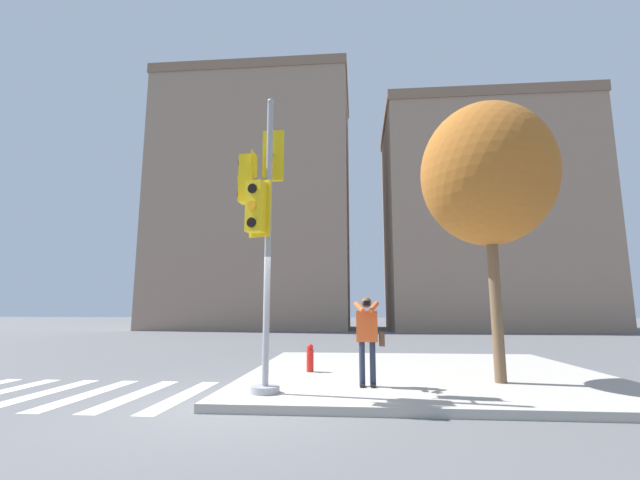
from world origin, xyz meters
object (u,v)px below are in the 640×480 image
at_px(person_photographer, 368,333).
at_px(street_tree, 487,175).
at_px(fire_hydrant, 310,358).
at_px(traffic_signal_pole, 262,209).

height_order(person_photographer, street_tree, street_tree).
xyz_separation_m(person_photographer, fire_hydrant, (-1.30, 1.81, -0.67)).
distance_m(traffic_signal_pole, street_tree, 4.84).
xyz_separation_m(traffic_signal_pole, fire_hydrant, (0.62, 2.60, -2.93)).
bearing_deg(traffic_signal_pole, person_photographer, 22.45).
bearing_deg(person_photographer, fire_hydrant, 125.73).
relative_size(person_photographer, street_tree, 0.29).
height_order(traffic_signal_pole, street_tree, street_tree).
relative_size(traffic_signal_pole, street_tree, 0.94).
relative_size(traffic_signal_pole, fire_hydrant, 8.62).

